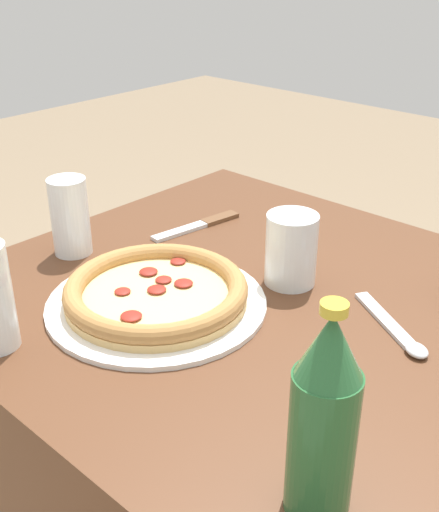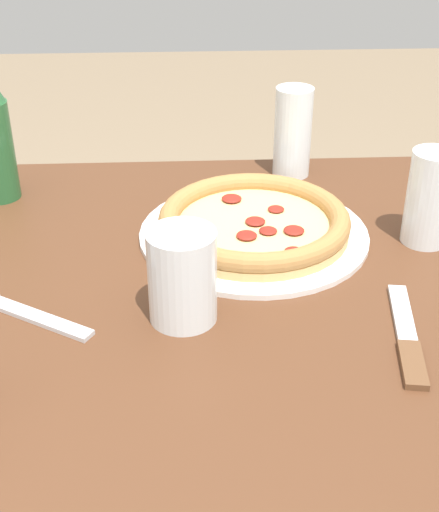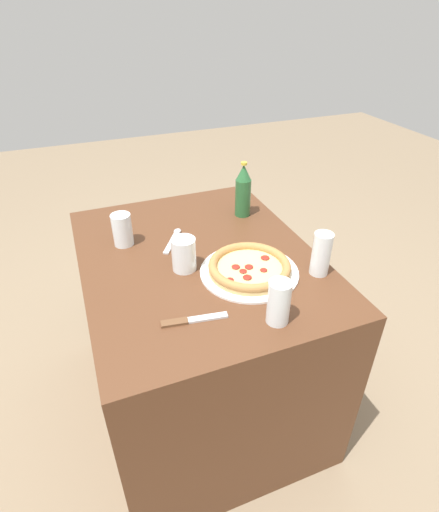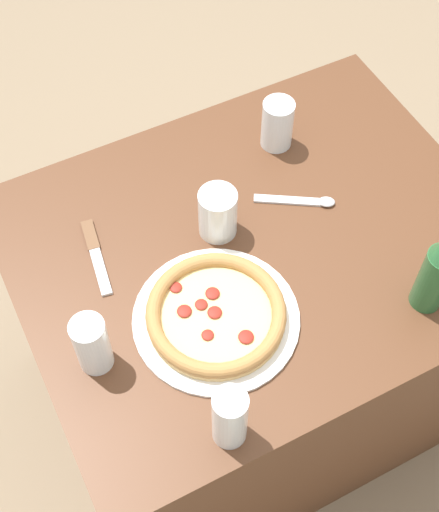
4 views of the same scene
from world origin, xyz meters
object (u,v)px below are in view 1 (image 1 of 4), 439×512
at_px(glass_orange_juice, 70,218).
at_px(beer_bottle, 324,419).
at_px(pizza_salami, 156,294).
at_px(knife, 200,225).
at_px(glass_water, 291,251).
at_px(spoon, 398,332).

xyz_separation_m(glass_orange_juice, beer_bottle, (-0.63, 0.17, 0.04)).
bearing_deg(glass_orange_juice, pizza_salami, 174.22).
xyz_separation_m(pizza_salami, knife, (0.15, -0.25, -0.02)).
bearing_deg(glass_orange_juice, beer_bottle, 164.61).
xyz_separation_m(pizza_salami, glass_water, (-0.10, -0.19, 0.03)).
distance_m(pizza_salami, glass_water, 0.22).
height_order(pizza_salami, glass_orange_juice, glass_orange_juice).
height_order(glass_water, knife, glass_water).
height_order(knife, spoon, spoon).
height_order(glass_water, beer_bottle, beer_bottle).
relative_size(glass_orange_juice, glass_water, 1.17).
distance_m(pizza_salami, glass_orange_juice, 0.25).
distance_m(beer_bottle, spoon, 0.35).
relative_size(pizza_salami, spoon, 2.01).
bearing_deg(glass_water, spoon, 174.31).
height_order(pizza_salami, glass_water, glass_water).
height_order(pizza_salami, spoon, pizza_salami).
bearing_deg(knife, glass_water, 167.01).
relative_size(glass_orange_juice, beer_bottle, 0.59).
xyz_separation_m(beer_bottle, spoon, (0.09, -0.32, -0.10)).
relative_size(beer_bottle, spoon, 1.40).
bearing_deg(glass_orange_juice, spoon, -164.70).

